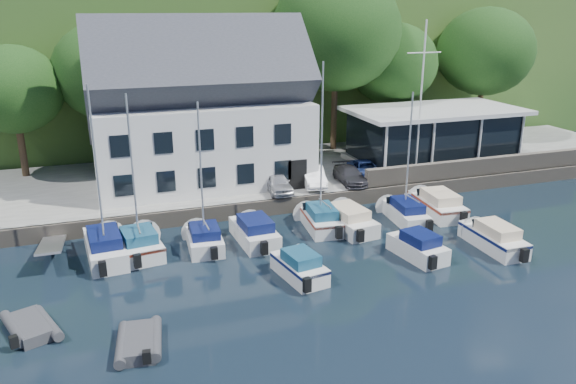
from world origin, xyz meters
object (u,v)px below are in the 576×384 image
object	(u,v)px
boat_r1_1	(133,174)
dinghy_1	(139,340)
car_white	(313,176)
boat_r2_3	(418,244)
car_dgrey	(350,175)
flagpole	(421,101)
harbor_building	(200,119)
boat_r1_7	(437,202)
dinghy_0	(31,325)
boat_r1_6	(409,155)
boat_r1_5	(346,217)
car_blue	(365,169)
boat_r1_3	(254,229)
boat_r2_2	(299,264)
boat_r1_0	(97,170)
boat_r1_2	(201,176)
boat_r1_4	(321,156)
club_pavilion	(433,135)
boat_r2_4	(494,235)

from	to	relation	value
boat_r1_1	dinghy_1	xyz separation A→B (m)	(-0.80, -8.84, -4.12)
car_white	boat_r2_3	distance (m)	10.70
car_dgrey	flagpole	world-z (taller)	flagpole
harbor_building	boat_r1_7	world-z (taller)	harbor_building
boat_r1_1	dinghy_0	bearing A→B (deg)	-134.94
flagpole	car_white	bearing A→B (deg)	177.79
dinghy_0	boat_r1_6	bearing A→B (deg)	-4.31
boat_r1_5	dinghy_1	size ratio (longest dim) A/B	2.21
car_blue	boat_r1_1	xyz separation A→B (m)	(-16.21, -6.02, 2.87)
boat_r1_3	boat_r1_7	bearing A→B (deg)	0.05
boat_r1_7	dinghy_1	bearing A→B (deg)	-150.12
car_white	boat_r1_7	bearing A→B (deg)	-27.51
boat_r1_5	boat_r2_2	xyz separation A→B (m)	(-4.81, -5.03, -0.02)
boat_r1_0	boat_r1_1	world-z (taller)	boat_r1_0
car_blue	dinghy_0	size ratio (longest dim) A/B	1.19
dinghy_1	car_blue	bearing A→B (deg)	48.21
car_dgrey	boat_r1_2	bearing A→B (deg)	-149.55
boat_r1_0	boat_r1_4	bearing A→B (deg)	-3.82
car_dgrey	dinghy_1	xyz separation A→B (m)	(-15.36, -13.91, -1.21)
car_blue	boat_r1_1	distance (m)	17.52
club_pavilion	boat_r2_2	distance (m)	21.27
harbor_building	flagpole	distance (m)	15.10
boat_r1_0	dinghy_1	world-z (taller)	boat_r1_0
car_dgrey	boat_r1_1	bearing A→B (deg)	-156.12
boat_r2_4	club_pavilion	bearing A→B (deg)	71.62
boat_r1_6	boat_r1_5	bearing A→B (deg)	-173.88
boat_r2_3	boat_r1_7	bearing A→B (deg)	40.08
boat_r1_1	dinghy_0	distance (m)	8.92
boat_r1_4	boat_r1_7	world-z (taller)	boat_r1_4
boat_r1_4	boat_r1_5	xyz separation A→B (m)	(1.45, -0.53, -3.71)
harbor_building	club_pavilion	xyz separation A→B (m)	(18.00, -0.50, -2.30)
boat_r1_4	boat_r2_4	distance (m)	10.34
boat_r1_0	dinghy_0	world-z (taller)	boat_r1_0
boat_r2_2	boat_r1_1	bearing A→B (deg)	133.65
boat_r1_3	boat_r2_3	bearing A→B (deg)	-34.73
car_white	boat_r2_2	bearing A→B (deg)	-102.80
car_dgrey	harbor_building	bearing A→B (deg)	162.48
boat_r1_0	boat_r2_2	xyz separation A→B (m)	(8.78, -5.44, -4.08)
car_white	boat_r2_3	world-z (taller)	car_white
boat_r1_2	boat_r1_6	world-z (taller)	boat_r1_6
car_dgrey	boat_r1_3	world-z (taller)	car_dgrey
flagpole	boat_r2_4	world-z (taller)	flagpole
car_blue	boat_r1_7	size ratio (longest dim) A/B	0.54
boat_r1_4	boat_r1_7	distance (m)	8.76
car_white	car_blue	bearing A→B (deg)	20.04
boat_r1_0	dinghy_0	size ratio (longest dim) A/B	3.29
car_blue	boat_r1_7	world-z (taller)	car_blue
car_blue	harbor_building	bearing A→B (deg)	174.71
boat_r1_0	boat_r1_4	world-z (taller)	boat_r1_0
car_white	boat_r1_3	distance (m)	8.21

